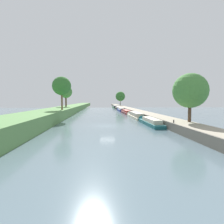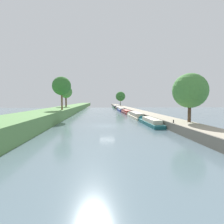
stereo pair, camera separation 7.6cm
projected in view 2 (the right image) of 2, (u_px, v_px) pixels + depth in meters
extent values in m
plane|color=slate|center=(107.00, 126.00, 32.28)|extent=(160.00, 160.00, 0.00)
cube|color=#5B894C|center=(31.00, 120.00, 31.35)|extent=(7.22, 260.00, 2.22)
cube|color=#9E937F|center=(169.00, 122.00, 32.98)|extent=(3.80, 260.00, 1.17)
cube|color=#6B665B|center=(158.00, 122.00, 32.85)|extent=(0.25, 260.00, 1.22)
cube|color=#195B60|center=(150.00, 123.00, 33.50)|extent=(1.86, 11.06, 0.60)
cube|color=beige|center=(151.00, 120.00, 32.91)|extent=(1.52, 7.74, 0.69)
cone|color=#195B60|center=(143.00, 120.00, 39.56)|extent=(1.76, 1.11, 1.76)
cube|color=beige|center=(135.00, 117.00, 47.01)|extent=(2.03, 13.91, 0.56)
cube|color=#B2A893|center=(136.00, 114.00, 46.27)|extent=(1.66, 9.73, 0.88)
cone|color=beige|center=(130.00, 114.00, 54.54)|extent=(1.93, 1.22, 1.93)
cube|color=maroon|center=(126.00, 113.00, 62.26)|extent=(1.85, 13.30, 0.63)
cube|color=maroon|center=(126.00, 111.00, 61.56)|extent=(1.52, 9.31, 0.59)
cone|color=maroon|center=(123.00, 111.00, 69.43)|extent=(1.76, 1.11, 1.76)
cube|color=#283D93|center=(121.00, 110.00, 77.21)|extent=(2.04, 11.74, 0.73)
cube|color=beige|center=(121.00, 109.00, 76.59)|extent=(1.67, 8.22, 0.61)
cone|color=#283D93|center=(119.00, 109.00, 83.67)|extent=(1.93, 1.22, 1.93)
cube|color=black|center=(118.00, 108.00, 92.38)|extent=(1.80, 15.01, 0.77)
cube|color=#B2A893|center=(118.00, 107.00, 91.59)|extent=(1.48, 10.51, 0.55)
cone|color=black|center=(116.00, 108.00, 100.39)|extent=(1.71, 1.08, 1.71)
cube|color=#1E6033|center=(115.00, 107.00, 108.66)|extent=(2.09, 15.33, 0.58)
cube|color=#333338|center=(115.00, 106.00, 107.85)|extent=(1.71, 10.73, 0.85)
cone|color=#1E6033|center=(114.00, 107.00, 116.92)|extent=(1.99, 1.25, 1.99)
cylinder|color=#4C3828|center=(189.00, 111.00, 28.26)|extent=(0.49, 0.49, 3.33)
sphere|color=#47843D|center=(190.00, 91.00, 28.06)|extent=(5.27, 5.27, 5.27)
cylinder|color=brown|center=(120.00, 102.00, 120.30)|extent=(0.31, 0.31, 4.10)
sphere|color=#33702D|center=(121.00, 96.00, 120.06)|extent=(6.21, 6.21, 6.21)
cylinder|color=brown|center=(62.00, 100.00, 43.43)|extent=(0.42, 0.42, 4.41)
sphere|color=#33702D|center=(62.00, 86.00, 43.22)|extent=(4.36, 4.36, 4.36)
cylinder|color=brown|center=(66.00, 101.00, 63.67)|extent=(0.54, 0.54, 3.97)
sphere|color=#47843D|center=(66.00, 92.00, 63.47)|extent=(4.34, 4.34, 4.34)
cylinder|color=#282D42|center=(120.00, 105.00, 108.34)|extent=(0.26, 0.26, 0.82)
cylinder|color=#286647|center=(120.00, 104.00, 108.29)|extent=(0.34, 0.34, 0.62)
sphere|color=tan|center=(120.00, 103.00, 108.27)|extent=(0.22, 0.22, 0.22)
cylinder|color=black|center=(173.00, 121.00, 27.17)|extent=(0.16, 0.16, 0.45)
cylinder|color=black|center=(117.00, 105.00, 117.17)|extent=(0.16, 0.16, 0.45)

